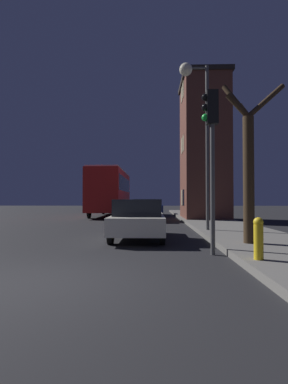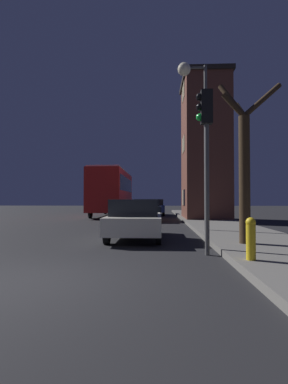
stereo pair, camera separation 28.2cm
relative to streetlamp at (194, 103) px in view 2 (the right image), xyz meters
The scene contains 10 objects.
ground_plane 10.05m from the streetlamp, 116.59° to the right, with size 120.00×120.00×0.00m, color black.
brick_building 8.57m from the streetlamp, 78.12° to the left, with size 3.17×4.75×9.77m.
streetlamp is the anchor object (origin of this frame).
traffic_light 5.37m from the streetlamp, 93.19° to the right, with size 0.43×0.24×4.36m.
bare_tree 4.88m from the streetlamp, 74.48° to the right, with size 1.96×0.94×4.90m.
bus 14.55m from the streetlamp, 112.75° to the left, with size 2.53×10.01×3.90m.
car_near_lane 5.63m from the streetlamp, 143.85° to the right, with size 1.85×4.22×1.46m.
car_mid_lane 9.15m from the streetlamp, 106.75° to the left, with size 1.86×4.05×1.46m.
car_far_lane 15.27m from the streetlamp, 97.42° to the left, with size 1.86×3.98×1.45m.
fire_hydrant 7.94m from the streetlamp, 85.85° to the right, with size 0.21×0.21×0.91m.
Camera 2 is at (2.22, -5.22, 1.47)m, focal length 28.00 mm.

